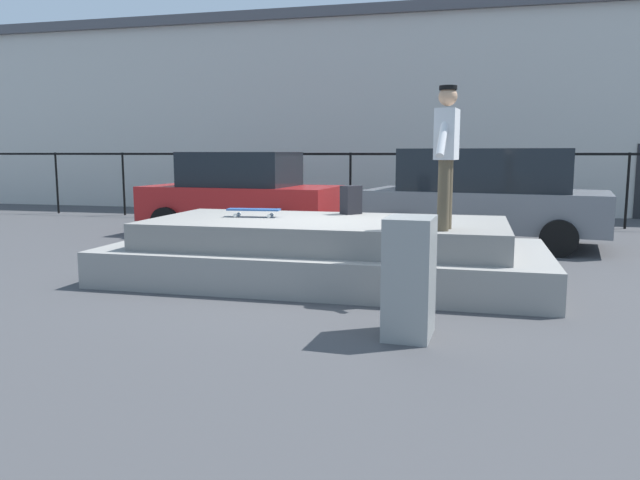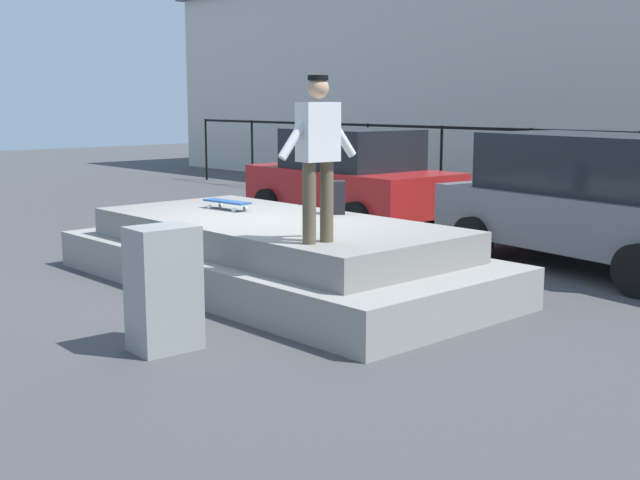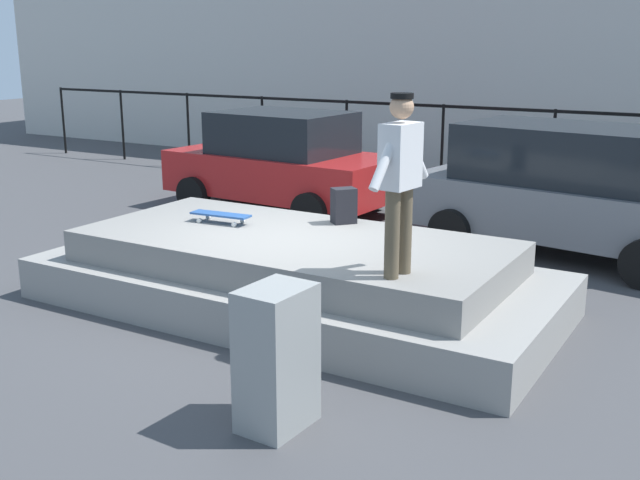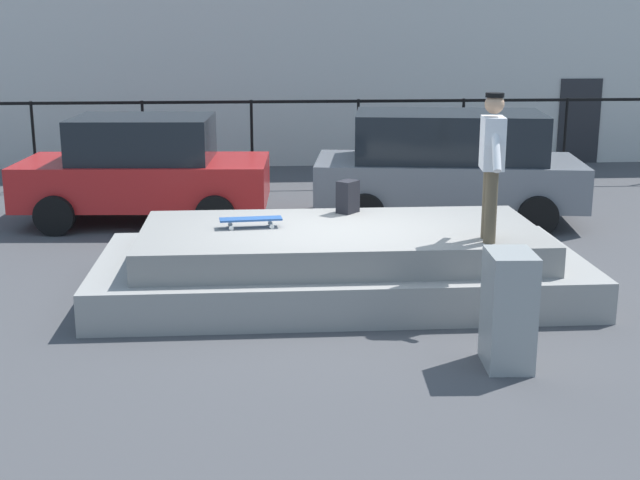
{
  "view_description": "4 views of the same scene",
  "coord_description": "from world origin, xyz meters",
  "px_view_note": "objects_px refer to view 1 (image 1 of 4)",
  "views": [
    {
      "loc": [
        2.02,
        -8.19,
        1.76
      ],
      "look_at": [
        -0.19,
        0.59,
        0.48
      ],
      "focal_mm": 34.54,
      "sensor_mm": 36.0,
      "label": 1
    },
    {
      "loc": [
        7.82,
        -6.28,
        2.29
      ],
      "look_at": [
        0.01,
        0.88,
        0.48
      ],
      "focal_mm": 45.87,
      "sensor_mm": 36.0,
      "label": 2
    },
    {
      "loc": [
        4.55,
        -6.99,
        2.99
      ],
      "look_at": [
        -0.18,
        1.04,
        0.55
      ],
      "focal_mm": 42.9,
      "sensor_mm": 36.0,
      "label": 3
    },
    {
      "loc": [
        -0.97,
        -10.2,
        3.31
      ],
      "look_at": [
        -0.14,
        1.23,
        0.39
      ],
      "focal_mm": 48.36,
      "sensor_mm": 36.0,
      "label": 4
    }
  ],
  "objects_px": {
    "car_red_sedan_near": "(241,193)",
    "utility_box": "(409,277)",
    "backpack": "(351,200)",
    "skateboard": "(254,210)",
    "skateboarder": "(446,148)",
    "car_grey_hatchback_mid": "(486,195)"
  },
  "relations": [
    {
      "from": "skateboard",
      "to": "backpack",
      "type": "height_order",
      "value": "backpack"
    },
    {
      "from": "skateboarder",
      "to": "car_grey_hatchback_mid",
      "type": "bearing_deg",
      "value": 83.31
    },
    {
      "from": "backpack",
      "to": "utility_box",
      "type": "relative_size",
      "value": 0.37
    },
    {
      "from": "skateboard",
      "to": "utility_box",
      "type": "relative_size",
      "value": 0.67
    },
    {
      "from": "car_red_sedan_near",
      "to": "utility_box",
      "type": "relative_size",
      "value": 3.64
    },
    {
      "from": "skateboarder",
      "to": "skateboard",
      "type": "distance_m",
      "value": 3.01
    },
    {
      "from": "backpack",
      "to": "skateboarder",
      "type": "bearing_deg",
      "value": 82.75
    },
    {
      "from": "skateboard",
      "to": "car_red_sedan_near",
      "type": "xyz_separation_m",
      "value": [
        -1.81,
        4.13,
        -0.04
      ]
    },
    {
      "from": "skateboarder",
      "to": "car_red_sedan_near",
      "type": "distance_m",
      "value": 6.81
    },
    {
      "from": "skateboard",
      "to": "backpack",
      "type": "distance_m",
      "value": 1.5
    },
    {
      "from": "car_red_sedan_near",
      "to": "car_grey_hatchback_mid",
      "type": "bearing_deg",
      "value": -3.23
    },
    {
      "from": "backpack",
      "to": "utility_box",
      "type": "bearing_deg",
      "value": 60.84
    },
    {
      "from": "skateboarder",
      "to": "car_grey_hatchback_mid",
      "type": "distance_m",
      "value": 4.8
    },
    {
      "from": "skateboarder",
      "to": "skateboard",
      "type": "xyz_separation_m",
      "value": [
        -2.75,
        0.85,
        -0.88
      ]
    },
    {
      "from": "skateboard",
      "to": "utility_box",
      "type": "height_order",
      "value": "utility_box"
    },
    {
      "from": "skateboard",
      "to": "car_red_sedan_near",
      "type": "relative_size",
      "value": 0.18
    },
    {
      "from": "backpack",
      "to": "car_grey_hatchback_mid",
      "type": "xyz_separation_m",
      "value": [
        2.02,
        3.07,
        -0.09
      ]
    },
    {
      "from": "car_red_sedan_near",
      "to": "utility_box",
      "type": "bearing_deg",
      "value": -57.13
    },
    {
      "from": "car_red_sedan_near",
      "to": "car_grey_hatchback_mid",
      "type": "distance_m",
      "value": 5.11
    },
    {
      "from": "backpack",
      "to": "utility_box",
      "type": "height_order",
      "value": "backpack"
    },
    {
      "from": "skateboarder",
      "to": "backpack",
      "type": "xyz_separation_m",
      "value": [
        -1.47,
        1.62,
        -0.77
      ]
    },
    {
      "from": "skateboarder",
      "to": "car_red_sedan_near",
      "type": "xyz_separation_m",
      "value": [
        -4.56,
        4.98,
        -0.92
      ]
    }
  ]
}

